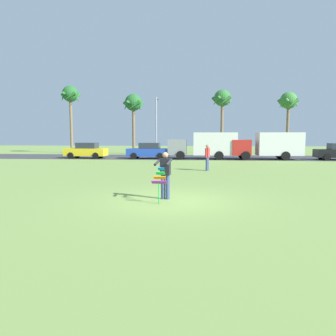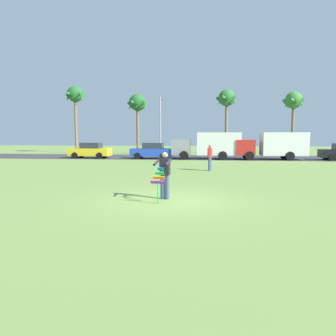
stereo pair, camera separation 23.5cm
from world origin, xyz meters
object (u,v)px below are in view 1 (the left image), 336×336
Objects in this scene: parked_truck_grey_van at (206,145)px; palm_tree_far_left at (289,103)px; person_walker_near at (207,157)px; streetlight_pole at (156,122)px; parked_truck_red_cab at (271,145)px; palm_tree_left_near at (70,97)px; palm_tree_right_near at (133,105)px; parked_car_yellow at (86,151)px; parked_car_blue at (148,151)px; kite_held at (160,179)px; palm_tree_centre_far at (222,101)px; person_kite_flyer at (165,174)px.

palm_tree_far_left is at bearing 43.89° from parked_truck_grey_van.
streetlight_pole is at bearing 107.86° from person_walker_near.
parked_truck_red_cab is at bearing -112.69° from palm_tree_far_left.
palm_tree_left_near is at bearing 151.75° from parked_truck_grey_van.
palm_tree_left_near is 1.18× the size of palm_tree_right_near.
parked_truck_grey_van is 15.16m from palm_tree_far_left.
parked_car_yellow is 6.45m from parked_car_blue.
parked_car_yellow is at bearing -112.40° from palm_tree_right_near.
palm_tree_left_near reaches higher than parked_car_blue.
palm_tree_right_near reaches higher than parked_truck_red_cab.
kite_held is 10.66m from person_walker_near.
parked_truck_grey_van is at bearing -41.87° from palm_tree_right_near.
parked_car_yellow is 2.45× the size of person_walker_near.
palm_tree_centre_far is at bearing 34.32° from parked_car_yellow.
parked_car_blue is 10.15m from palm_tree_right_near.
person_kite_flyer and person_walker_near have the same top height.
person_walker_near is at bearing -40.94° from parked_car_yellow.
parked_truck_red_cab is 0.77× the size of palm_tree_left_near.
parked_truck_red_cab is at bearing -0.00° from parked_car_blue.
palm_tree_left_near reaches higher than person_walker_near.
palm_tree_left_near is 28.00m from palm_tree_far_left.
palm_tree_right_near is at bearing 111.45° from parked_car_blue.
parked_car_blue is (-3.86, 20.33, -0.18)m from person_kite_flyer.
parked_car_yellow is 0.61× the size of streetlight_pole.
streetlight_pole reaches higher than person_kite_flyer.
parked_car_blue is 0.54× the size of palm_tree_far_left.
streetlight_pole is (-0.21, 7.66, 3.22)m from parked_car_blue.
palm_tree_far_left is (8.18, 0.11, -0.36)m from palm_tree_centre_far.
parked_truck_grey_van is at bearing 89.13° from person_walker_near.
palm_tree_right_near is (-8.94, 8.02, 4.73)m from parked_truck_grey_van.
person_walker_near is at bearing -96.47° from palm_tree_centre_far.
person_kite_flyer is 21.89m from parked_truck_red_cab.
palm_tree_right_near is at bearing -170.74° from palm_tree_centre_far.
palm_tree_right_near is (-3.15, 8.02, 5.37)m from parked_car_blue.
parked_car_yellow is 18.43m from parked_truck_red_cab.
parked_truck_grey_van is 0.96× the size of streetlight_pole.
palm_tree_left_near is at bearing 141.34° from parked_car_blue.
parked_truck_grey_van is at bearing -51.90° from streetlight_pole.
palm_tree_far_left reaches higher than parked_car_blue.
streetlight_pole is (-16.33, -2.28, -2.37)m from palm_tree_far_left.
palm_tree_far_left is at bearing 62.82° from person_walker_near.
person_walker_near reaches higher than kite_held.
parked_truck_grey_van is 3.88× the size of person_walker_near.
palm_tree_left_near is 8.92m from palm_tree_right_near.
parked_truck_red_cab reaches higher than parked_car_yellow.
palm_tree_right_near is 21.14m from person_walker_near.
kite_held is (-0.12, -0.65, -0.12)m from person_kite_flyer.
streetlight_pole is (-6.00, 7.66, 2.59)m from parked_truck_grey_van.
parked_truck_red_cab is at bearing 68.25° from person_kite_flyer.
person_kite_flyer is 20.43m from parked_truck_grey_van.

